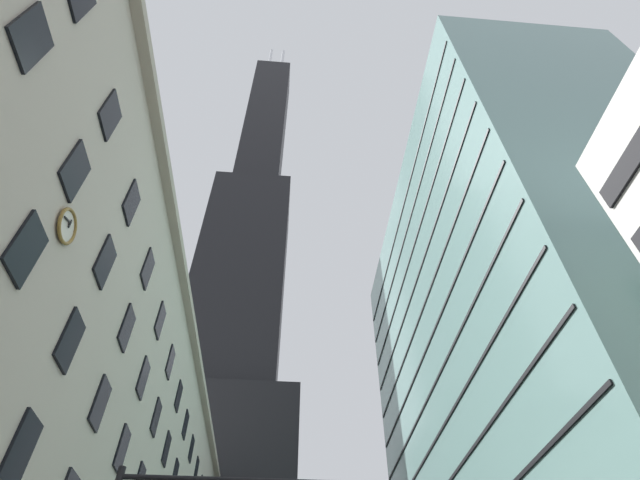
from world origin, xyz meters
name	(u,v)px	position (x,y,z in m)	size (l,w,h in m)	color
dark_skyscraper	(234,334)	(-13.36, 73.48, 58.56)	(26.65, 26.65, 198.85)	black
glass_office_midrise	(521,365)	(20.13, 30.67, 26.83)	(18.36, 45.15, 53.66)	gray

